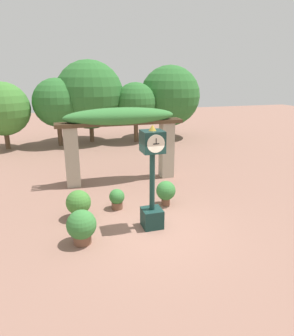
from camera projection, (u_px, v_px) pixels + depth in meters
ground_plane at (153, 228)px, 8.75m from camera, size 60.00×60.00×0.00m
pedestal_clock at (152, 178)px, 8.38m from camera, size 0.59×0.64×3.01m
pergola at (121, 127)px, 11.94m from camera, size 5.09×1.13×3.05m
potted_plant_near_left at (117, 198)px, 9.90m from camera, size 0.51×0.51×0.69m
potted_plant_near_right at (166, 191)px, 10.14m from camera, size 0.66×0.66×0.86m
potted_plant_far_left at (79, 204)px, 9.19m from camera, size 0.76×0.76×0.92m
potted_plant_far_right at (82, 226)px, 7.81m from camera, size 0.78×0.78×0.94m
tree_line at (106, 98)px, 19.18m from camera, size 14.10×4.32×5.19m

